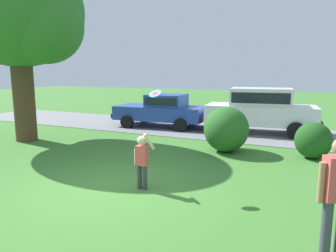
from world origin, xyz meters
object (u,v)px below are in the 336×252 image
at_px(oak_tree_large, 23,17).
at_px(parked_suv, 260,108).
at_px(parked_sedan, 162,109).
at_px(child_thrower, 142,158).
at_px(frisbee, 155,94).

bearing_deg(oak_tree_large, parked_suv, 34.04).
xyz_separation_m(parked_sedan, child_thrower, (3.20, -7.49, -0.13)).
height_order(parked_sedan, parked_suv, parked_suv).
height_order(oak_tree_large, frisbee, oak_tree_large).
xyz_separation_m(parked_suv, child_thrower, (-1.25, -7.89, -0.36)).
bearing_deg(parked_sedan, frisbee, -64.76).
xyz_separation_m(oak_tree_large, frisbee, (6.64, -2.39, -2.45)).
bearing_deg(oak_tree_large, child_thrower, -22.61).
relative_size(parked_sedan, parked_suv, 0.93).
bearing_deg(parked_suv, parked_sedan, -174.82).
xyz_separation_m(oak_tree_large, parked_suv, (7.70, 5.20, -3.49)).
bearing_deg(parked_suv, oak_tree_large, -145.96).
distance_m(child_thrower, frisbee, 1.44).
distance_m(parked_suv, frisbee, 7.73).
distance_m(oak_tree_large, child_thrower, 7.98).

